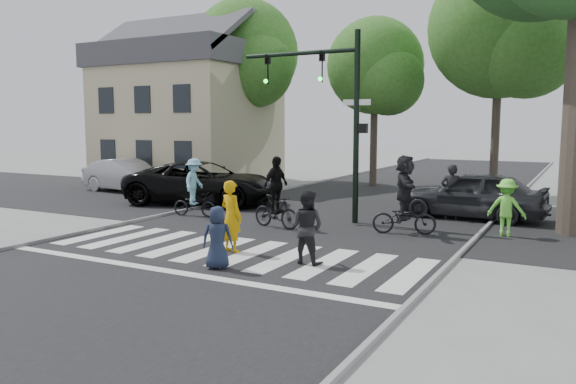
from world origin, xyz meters
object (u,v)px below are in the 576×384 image
object	(u,v)px
pedestrian_woman	(231,216)
car_suv	(203,183)
traffic_signal	(332,100)
cyclist_left	(194,191)
pedestrian_adult	(307,227)
cyclist_mid	(276,199)
pedestrian_child	(217,238)
car_grey	(472,195)
cyclist_right	(405,199)
car_silver	(127,176)

from	to	relation	value
pedestrian_woman	car_suv	xyz separation A→B (m)	(-5.63, 6.38, -0.05)
traffic_signal	cyclist_left	distance (m)	5.57
pedestrian_adult	cyclist_mid	size ratio (longest dim) A/B	0.77
pedestrian_child	cyclist_mid	world-z (taller)	cyclist_mid
car_grey	cyclist_right	bearing A→B (deg)	-15.24
car_grey	pedestrian_child	bearing A→B (deg)	-18.08
cyclist_mid	cyclist_right	xyz separation A→B (m)	(3.68, 0.93, 0.12)
cyclist_left	cyclist_mid	xyz separation A→B (m)	(3.52, -0.59, 0.04)
pedestrian_child	cyclist_mid	xyz separation A→B (m)	(-1.25, 4.79, 0.20)
traffic_signal	pedestrian_woman	world-z (taller)	traffic_signal
pedestrian_child	cyclist_mid	size ratio (longest dim) A/B	0.64
cyclist_left	car_suv	world-z (taller)	cyclist_left
pedestrian_woman	cyclist_left	xyz separation A→B (m)	(-4.13, 3.89, -0.03)
car_silver	cyclist_left	bearing A→B (deg)	-113.65
pedestrian_woman	cyclist_right	xyz separation A→B (m)	(3.07, 4.24, 0.12)
pedestrian_adult	cyclist_left	world-z (taller)	cyclist_left
car_grey	car_suv	bearing A→B (deg)	-78.16
cyclist_left	car_suv	bearing A→B (deg)	121.01
traffic_signal	car_suv	bearing A→B (deg)	169.05
cyclist_left	car_silver	world-z (taller)	cyclist_left
pedestrian_adult	cyclist_right	bearing A→B (deg)	-99.03
cyclist_left	cyclist_mid	world-z (taller)	cyclist_mid
cyclist_left	car_grey	size ratio (longest dim) A/B	0.42
car_suv	car_silver	distance (m)	5.71
traffic_signal	pedestrian_adult	xyz separation A→B (m)	(1.80, -5.38, -3.06)
pedestrian_child	car_suv	size ratio (longest dim) A/B	0.23
cyclist_left	car_suv	distance (m)	2.90
pedestrian_child	car_suv	bearing A→B (deg)	-75.72
pedestrian_woman	cyclist_left	distance (m)	5.68
traffic_signal	cyclist_left	xyz separation A→B (m)	(-4.47, -1.33, -3.04)
pedestrian_adult	car_suv	world-z (taller)	car_suv
pedestrian_adult	pedestrian_child	bearing A→B (deg)	44.71
car_suv	car_grey	world-z (taller)	car_suv
pedestrian_child	cyclist_mid	bearing A→B (deg)	-99.65
traffic_signal	pedestrian_woman	xyz separation A→B (m)	(-0.34, -5.23, -3.01)
traffic_signal	car_suv	xyz separation A→B (m)	(-5.97, 1.15, -3.06)
pedestrian_woman	pedestrian_adult	bearing A→B (deg)	-170.41
traffic_signal	pedestrian_child	size ratio (longest dim) A/B	4.34
cyclist_right	car_grey	distance (m)	3.86
car_suv	car_grey	size ratio (longest dim) A/B	1.28
traffic_signal	car_grey	xyz separation A→B (m)	(3.95, 2.67, -3.09)
pedestrian_woman	car_silver	bearing A→B (deg)	-21.70
pedestrian_child	pedestrian_adult	world-z (taller)	pedestrian_adult
pedestrian_woman	car_silver	size ratio (longest dim) A/B	0.39
traffic_signal	car_grey	bearing A→B (deg)	34.04
traffic_signal	car_grey	world-z (taller)	traffic_signal
pedestrian_adult	car_silver	size ratio (longest dim) A/B	0.36
pedestrian_adult	car_grey	size ratio (longest dim) A/B	0.35
car_silver	car_grey	xyz separation A→B (m)	(15.42, -0.01, 0.05)
traffic_signal	cyclist_right	xyz separation A→B (m)	(2.73, -0.99, -2.89)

